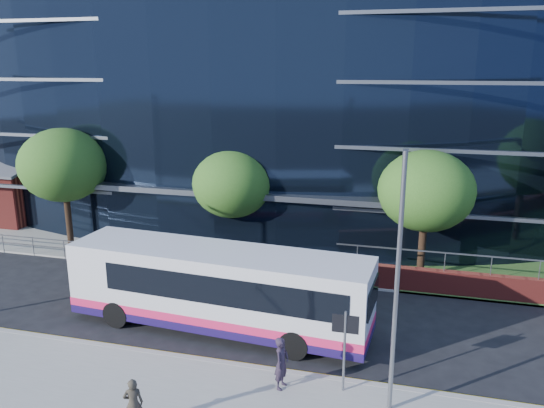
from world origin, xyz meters
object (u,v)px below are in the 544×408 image
(street_sign, at_px, (345,334))
(streetlight_east, at_px, (397,279))
(tree_far_b, at_px, (232,184))
(tree_far_c, at_px, (426,191))
(city_bus, at_px, (221,288))
(pedestrian_b, at_px, (133,404))
(pedestrian, at_px, (282,363))
(tree_far_a, at_px, (63,165))

(street_sign, bearing_deg, streetlight_east, -21.36)
(tree_far_b, bearing_deg, streetlight_east, -52.37)
(tree_far_b, height_order, tree_far_c, tree_far_c)
(city_bus, bearing_deg, pedestrian_b, -88.33)
(city_bus, bearing_deg, pedestrian, -42.38)
(street_sign, relative_size, tree_far_b, 0.46)
(tree_far_a, xyz_separation_m, tree_far_c, (20.00, 0.00, -0.33))
(street_sign, height_order, pedestrian_b, street_sign)
(pedestrian, bearing_deg, city_bus, 53.42)
(pedestrian, bearing_deg, tree_far_b, 35.81)
(street_sign, distance_m, pedestrian_b, 6.69)
(streetlight_east, bearing_deg, tree_far_a, 149.54)
(tree_far_b, bearing_deg, city_bus, -74.75)
(tree_far_b, bearing_deg, pedestrian_b, -82.70)
(tree_far_a, height_order, streetlight_east, streetlight_east)
(pedestrian, bearing_deg, street_sign, -69.61)
(pedestrian, xyz_separation_m, pedestrian_b, (-3.68, -3.01, -0.11))
(tree_far_b, relative_size, city_bus, 0.48)
(tree_far_b, relative_size, pedestrian, 3.40)
(street_sign, xyz_separation_m, tree_far_b, (-7.50, 11.09, 2.06))
(tree_far_a, height_order, tree_far_c, tree_far_a)
(tree_far_c, bearing_deg, city_bus, -136.82)
(streetlight_east, relative_size, pedestrian_b, 5.10)
(tree_far_b, xyz_separation_m, streetlight_east, (9.00, -11.67, 0.23))
(tree_far_c, bearing_deg, street_sign, -103.29)
(tree_far_b, relative_size, streetlight_east, 0.76)
(streetlight_east, bearing_deg, tree_far_b, 127.63)
(tree_far_a, relative_size, tree_far_b, 1.15)
(tree_far_b, bearing_deg, tree_far_c, -2.86)
(tree_far_b, relative_size, pedestrian_b, 3.86)
(pedestrian_b, bearing_deg, city_bus, -119.41)
(street_sign, xyz_separation_m, city_bus, (-5.35, 3.22, -0.38))
(streetlight_east, bearing_deg, street_sign, 158.64)
(tree_far_b, bearing_deg, tree_far_a, -177.14)
(tree_far_c, xyz_separation_m, pedestrian_b, (-8.15, -13.96, -3.60))
(streetlight_east, bearing_deg, pedestrian, 176.27)
(tree_far_b, height_order, pedestrian_b, tree_far_b)
(tree_far_a, bearing_deg, tree_far_c, 0.00)
(city_bus, distance_m, pedestrian, 4.98)
(streetlight_east, relative_size, city_bus, 0.64)
(street_sign, bearing_deg, pedestrian, -169.63)
(streetlight_east, bearing_deg, tree_far_c, 84.89)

